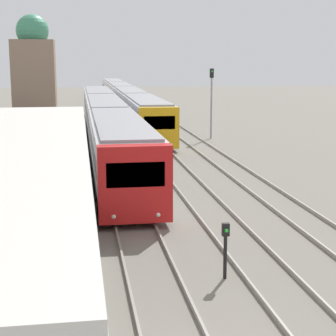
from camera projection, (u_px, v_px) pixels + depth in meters
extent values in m
cube|color=beige|center=(13.00, 144.00, 15.20)|extent=(4.00, 22.24, 0.20)
cube|color=black|center=(86.00, 150.00, 15.54)|extent=(0.08, 22.24, 0.24)
cylinder|color=#47474C|center=(15.00, 195.00, 15.46)|extent=(0.16, 0.16, 2.63)
cylinder|color=#47474C|center=(38.00, 147.00, 24.09)|extent=(0.16, 0.16, 2.63)
cylinder|color=#2D2D33|center=(66.00, 210.00, 17.33)|extent=(0.14, 0.14, 0.85)
cylinder|color=#2D2D33|center=(73.00, 209.00, 17.36)|extent=(0.14, 0.14, 0.85)
cube|color=olive|center=(69.00, 187.00, 17.21)|extent=(0.40, 0.22, 0.60)
sphere|color=tan|center=(68.00, 174.00, 17.13)|extent=(0.22, 0.22, 0.22)
cube|color=#232328|center=(69.00, 187.00, 17.01)|extent=(0.30, 0.18, 0.40)
cube|color=red|center=(135.00, 184.00, 20.01)|extent=(2.65, 0.70, 2.78)
cube|color=black|center=(136.00, 175.00, 19.62)|extent=(2.07, 0.04, 0.89)
sphere|color=#EFEACC|center=(114.00, 217.00, 19.77)|extent=(0.16, 0.16, 0.16)
sphere|color=#EFEACC|center=(158.00, 215.00, 20.01)|extent=(0.16, 0.16, 0.16)
cube|color=silver|center=(120.00, 151.00, 27.34)|extent=(2.65, 14.40, 2.78)
cube|color=gray|center=(119.00, 121.00, 27.06)|extent=(2.33, 14.11, 0.12)
cube|color=black|center=(120.00, 144.00, 27.28)|extent=(2.67, 13.24, 0.72)
cylinder|color=black|center=(101.00, 201.00, 22.87)|extent=(0.12, 0.70, 0.70)
cylinder|color=black|center=(155.00, 199.00, 23.22)|extent=(0.12, 0.70, 0.70)
cylinder|color=black|center=(94.00, 161.00, 31.95)|extent=(0.12, 0.70, 0.70)
cylinder|color=black|center=(134.00, 160.00, 32.29)|extent=(0.12, 0.70, 0.70)
cube|color=silver|center=(105.00, 120.00, 41.64)|extent=(2.65, 14.40, 2.78)
cube|color=gray|center=(105.00, 100.00, 41.36)|extent=(2.33, 14.11, 0.12)
cube|color=black|center=(105.00, 115.00, 41.58)|extent=(2.67, 13.24, 0.72)
cylinder|color=black|center=(92.00, 147.00, 37.18)|extent=(0.12, 0.70, 0.70)
cylinder|color=black|center=(126.00, 146.00, 37.52)|extent=(0.12, 0.70, 0.70)
cylinder|color=black|center=(89.00, 130.00, 46.25)|extent=(0.12, 0.70, 0.70)
cylinder|color=black|center=(117.00, 129.00, 46.60)|extent=(0.12, 0.70, 0.70)
cube|color=silver|center=(98.00, 104.00, 55.94)|extent=(2.65, 14.40, 2.78)
cube|color=gray|center=(98.00, 90.00, 55.67)|extent=(2.33, 14.11, 0.12)
cube|color=black|center=(98.00, 101.00, 55.88)|extent=(2.67, 13.24, 0.72)
cylinder|color=black|center=(88.00, 123.00, 51.48)|extent=(0.12, 0.70, 0.70)
cylinder|color=black|center=(113.00, 122.00, 51.82)|extent=(0.12, 0.70, 0.70)
cylinder|color=black|center=(87.00, 113.00, 60.56)|extent=(0.12, 0.70, 0.70)
cylinder|color=black|center=(107.00, 113.00, 60.90)|extent=(0.12, 0.70, 0.70)
cube|color=gold|center=(159.00, 128.00, 36.76)|extent=(2.63, 0.70, 2.72)
cube|color=black|center=(160.00, 123.00, 36.36)|extent=(2.05, 0.04, 0.87)
sphere|color=#EFEACC|center=(148.00, 145.00, 36.51)|extent=(0.16, 0.16, 0.16)
sphere|color=#EFEACC|center=(171.00, 144.00, 36.75)|extent=(0.16, 0.16, 0.16)
cube|color=silver|center=(146.00, 117.00, 43.75)|extent=(2.63, 13.71, 2.72)
cube|color=gray|center=(146.00, 99.00, 43.48)|extent=(2.31, 13.44, 0.12)
cube|color=black|center=(146.00, 113.00, 43.69)|extent=(2.65, 12.61, 0.71)
cylinder|color=black|center=(138.00, 142.00, 39.49)|extent=(0.12, 0.70, 0.70)
cylinder|color=black|center=(169.00, 141.00, 39.84)|extent=(0.12, 0.70, 0.70)
cylinder|color=black|center=(127.00, 127.00, 48.14)|extent=(0.12, 0.70, 0.70)
cylinder|color=black|center=(153.00, 127.00, 48.48)|extent=(0.12, 0.70, 0.70)
cube|color=silver|center=(130.00, 104.00, 57.38)|extent=(2.63, 13.71, 2.72)
cube|color=gray|center=(130.00, 90.00, 57.12)|extent=(2.31, 13.44, 0.12)
cube|color=black|center=(130.00, 101.00, 57.33)|extent=(2.65, 12.61, 0.71)
cylinder|color=black|center=(122.00, 121.00, 53.13)|extent=(0.12, 0.70, 0.70)
cylinder|color=black|center=(146.00, 120.00, 53.47)|extent=(0.12, 0.70, 0.70)
cylinder|color=black|center=(116.00, 112.00, 61.78)|extent=(0.12, 0.70, 0.70)
cylinder|color=black|center=(136.00, 112.00, 62.12)|extent=(0.12, 0.70, 0.70)
cube|color=silver|center=(120.00, 95.00, 71.02)|extent=(2.63, 13.71, 2.72)
cube|color=gray|center=(120.00, 84.00, 70.75)|extent=(2.31, 13.44, 0.12)
cube|color=black|center=(120.00, 93.00, 70.97)|extent=(2.65, 12.61, 0.71)
cylinder|color=black|center=(113.00, 108.00, 66.77)|extent=(0.12, 0.70, 0.70)
cylinder|color=black|center=(132.00, 108.00, 67.11)|extent=(0.12, 0.70, 0.70)
cylinder|color=black|center=(109.00, 103.00, 75.41)|extent=(0.12, 0.70, 0.70)
cylinder|color=black|center=(126.00, 103.00, 75.76)|extent=(0.12, 0.70, 0.70)
cube|color=silver|center=(113.00, 90.00, 84.66)|extent=(2.63, 13.71, 2.72)
cube|color=gray|center=(113.00, 80.00, 84.39)|extent=(2.31, 13.44, 0.12)
cube|color=black|center=(113.00, 88.00, 84.60)|extent=(2.65, 12.61, 0.71)
cylinder|color=black|center=(107.00, 100.00, 80.41)|extent=(0.12, 0.70, 0.70)
cylinder|color=black|center=(123.00, 100.00, 80.75)|extent=(0.12, 0.70, 0.70)
cylinder|color=black|center=(104.00, 96.00, 89.05)|extent=(0.12, 0.70, 0.70)
cylinder|color=black|center=(119.00, 96.00, 89.39)|extent=(0.12, 0.70, 0.70)
cylinder|color=black|center=(225.00, 257.00, 15.55)|extent=(0.10, 0.10, 1.24)
cube|color=black|center=(226.00, 230.00, 15.40)|extent=(0.20, 0.14, 0.36)
sphere|color=green|center=(227.00, 231.00, 15.31)|extent=(0.11, 0.11, 0.11)
cylinder|color=gray|center=(211.00, 104.00, 43.26)|extent=(0.14, 0.14, 5.38)
cube|color=black|center=(212.00, 73.00, 42.81)|extent=(0.28, 0.20, 0.70)
sphere|color=green|center=(212.00, 71.00, 42.67)|extent=(0.14, 0.14, 0.14)
cube|color=#89705B|center=(34.00, 77.00, 63.90)|extent=(4.75, 4.75, 8.24)
sphere|color=#3D8966|center=(32.00, 31.00, 62.93)|extent=(3.65, 3.65, 3.65)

